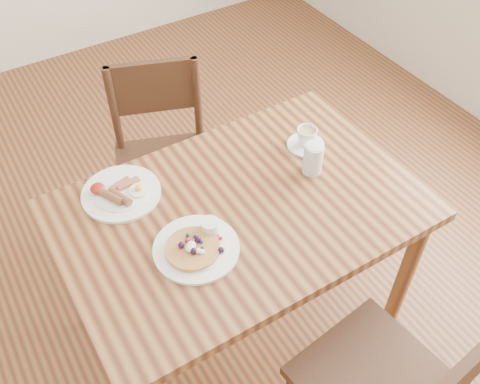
{
  "coord_description": "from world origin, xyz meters",
  "views": [
    {
      "loc": [
        -0.63,
        -1.02,
        2.07
      ],
      "look_at": [
        0.0,
        0.0,
        0.82
      ],
      "focal_mm": 40.0,
      "sensor_mm": 36.0,
      "label": 1
    }
  ],
  "objects_px": {
    "pancake_plate": "(197,246)",
    "water_glass": "(313,159)",
    "breakfast_plate": "(120,193)",
    "dining_table": "(240,226)",
    "teacup_saucer": "(306,139)",
    "chair_far": "(164,155)"
  },
  "relations": [
    {
      "from": "pancake_plate",
      "to": "water_glass",
      "type": "bearing_deg",
      "value": 10.51
    },
    {
      "from": "breakfast_plate",
      "to": "water_glass",
      "type": "xyz_separation_m",
      "value": [
        0.63,
        -0.25,
        0.05
      ]
    },
    {
      "from": "water_glass",
      "to": "dining_table",
      "type": "bearing_deg",
      "value": -177.39
    },
    {
      "from": "dining_table",
      "to": "teacup_saucer",
      "type": "relative_size",
      "value": 8.57
    },
    {
      "from": "chair_far",
      "to": "teacup_saucer",
      "type": "relative_size",
      "value": 6.29
    },
    {
      "from": "chair_far",
      "to": "water_glass",
      "type": "distance_m",
      "value": 0.76
    },
    {
      "from": "dining_table",
      "to": "pancake_plate",
      "type": "bearing_deg",
      "value": -158.52
    },
    {
      "from": "dining_table",
      "to": "teacup_saucer",
      "type": "height_order",
      "value": "teacup_saucer"
    },
    {
      "from": "dining_table",
      "to": "teacup_saucer",
      "type": "xyz_separation_m",
      "value": [
        0.37,
        0.13,
        0.13
      ]
    },
    {
      "from": "chair_far",
      "to": "teacup_saucer",
      "type": "xyz_separation_m",
      "value": [
        0.37,
        -0.5,
        0.29
      ]
    },
    {
      "from": "breakfast_plate",
      "to": "teacup_saucer",
      "type": "bearing_deg",
      "value": -10.26
    },
    {
      "from": "dining_table",
      "to": "breakfast_plate",
      "type": "height_order",
      "value": "breakfast_plate"
    },
    {
      "from": "water_glass",
      "to": "pancake_plate",
      "type": "bearing_deg",
      "value": -169.49
    },
    {
      "from": "water_glass",
      "to": "chair_far",
      "type": "bearing_deg",
      "value": 116.63
    },
    {
      "from": "dining_table",
      "to": "chair_far",
      "type": "height_order",
      "value": "chair_far"
    },
    {
      "from": "dining_table",
      "to": "water_glass",
      "type": "relative_size",
      "value": 10.31
    },
    {
      "from": "dining_table",
      "to": "water_glass",
      "type": "xyz_separation_m",
      "value": [
        0.31,
        0.01,
        0.16
      ]
    },
    {
      "from": "dining_table",
      "to": "water_glass",
      "type": "height_order",
      "value": "water_glass"
    },
    {
      "from": "chair_far",
      "to": "pancake_plate",
      "type": "bearing_deg",
      "value": 94.1
    },
    {
      "from": "chair_far",
      "to": "breakfast_plate",
      "type": "bearing_deg",
      "value": 69.9
    },
    {
      "from": "pancake_plate",
      "to": "teacup_saucer",
      "type": "relative_size",
      "value": 1.93
    },
    {
      "from": "teacup_saucer",
      "to": "water_glass",
      "type": "height_order",
      "value": "water_glass"
    }
  ]
}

